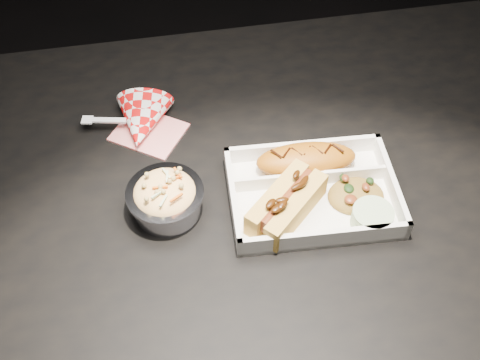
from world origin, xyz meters
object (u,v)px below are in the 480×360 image
at_px(hotdog, 287,202).
at_px(foil_coleslaw_cup, 165,197).
at_px(napkin_fork, 141,123).
at_px(fried_pastry, 306,159).
at_px(dining_table, 259,216).
at_px(food_tray, 312,195).

bearing_deg(hotdog, foil_coleslaw_cup, 122.95).
relative_size(hotdog, napkin_fork, 0.77).
distance_m(fried_pastry, napkin_fork, 0.28).
distance_m(fried_pastry, foil_coleslaw_cup, 0.23).
height_order(dining_table, foil_coleslaw_cup, foil_coleslaw_cup).
distance_m(dining_table, foil_coleslaw_cup, 0.20).
height_order(fried_pastry, hotdog, hotdog).
xyz_separation_m(fried_pastry, foil_coleslaw_cup, (-0.22, -0.04, 0.00)).
distance_m(food_tray, fried_pastry, 0.06).
bearing_deg(fried_pastry, dining_table, -173.22).
distance_m(fried_pastry, hotdog, 0.09).
xyz_separation_m(dining_table, hotdog, (0.02, -0.07, 0.12)).
bearing_deg(hotdog, fried_pastry, 14.43).
relative_size(food_tray, napkin_fork, 1.45).
height_order(food_tray, foil_coleslaw_cup, foil_coleslaw_cup).
bearing_deg(napkin_fork, dining_table, -29.02).
relative_size(food_tray, foil_coleslaw_cup, 2.28).
xyz_separation_m(dining_table, foil_coleslaw_cup, (-0.15, -0.03, 0.12)).
height_order(fried_pastry, napkin_fork, napkin_fork).
bearing_deg(foil_coleslaw_cup, fried_pastry, 9.33).
bearing_deg(hotdog, dining_table, 64.76).
bearing_deg(dining_table, food_tray, -33.76).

